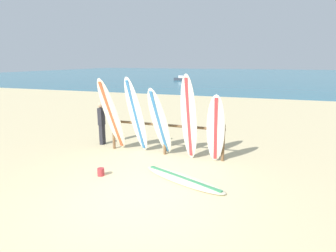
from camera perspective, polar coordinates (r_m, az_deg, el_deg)
ground_plane at (r=6.24m, az=-5.72°, el=-14.35°), size 120.00×120.00×0.00m
ocean_water at (r=63.11m, az=17.29°, el=9.90°), size 120.00×80.00×0.01m
surfboard_rack at (r=8.69m, az=-0.65°, el=-1.16°), size 3.69×0.09×1.09m
surfboard_leaning_far_left at (r=8.93m, az=-11.27°, el=2.05°), size 0.61×1.21×2.40m
surfboard_leaning_left at (r=8.64m, az=-6.42°, el=2.01°), size 0.63×1.02×2.44m
surfboard_leaning_center_left at (r=8.29m, az=-1.64°, el=0.63°), size 0.72×1.13×2.16m
surfboard_leaning_center at (r=8.00m, az=4.25°, el=1.52°), size 0.54×0.66×2.54m
surfboard_leaning_center_right at (r=7.90m, az=9.62°, el=-0.70°), size 0.56×0.68×2.02m
surfboard_lying_on_sand at (r=7.05m, az=3.05°, el=-10.63°), size 2.44×1.49×0.08m
beachgoer_standing at (r=10.01m, az=-13.28°, el=0.93°), size 0.20×0.24×1.50m
small_boat_offshore at (r=42.72m, az=2.69°, el=9.56°), size 2.06×0.99×0.71m
sand_bucket at (r=7.48m, az=-13.43°, el=-9.02°), size 0.18×0.18×0.20m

